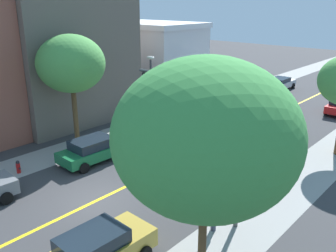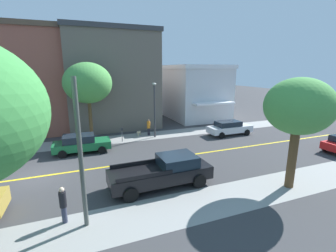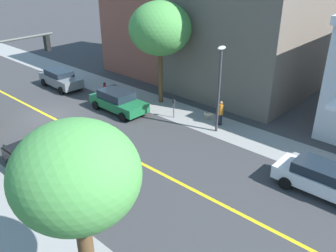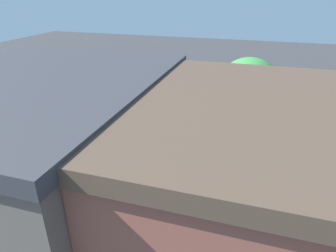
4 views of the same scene
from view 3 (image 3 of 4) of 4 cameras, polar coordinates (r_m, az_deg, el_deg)
ground_plane at (r=26.83m, az=-18.33°, el=1.47°), size 140.00×140.00×0.00m
sidewalk_left at (r=30.34m, az=-7.45°, el=5.44°), size 2.95×126.00×0.01m
road_centerline_stripe at (r=26.83m, az=-18.33°, el=1.48°), size 0.20×126.00×0.00m
tan_rowhouse at (r=35.79m, az=-0.21°, el=18.11°), size 10.05×8.35×11.26m
brick_apartment_block at (r=30.47m, az=13.10°, el=16.19°), size 11.30×10.45×11.36m
street_tree_left_near at (r=26.43m, az=-1.25°, el=15.18°), size 4.50×4.50×7.52m
street_tree_left_far at (r=10.51m, az=-14.35°, el=-7.84°), size 3.73×3.73×6.45m
fire_hydrant at (r=30.52m, az=-10.02°, el=6.15°), size 0.44×0.24×0.78m
parking_meter at (r=24.91m, az=0.92°, el=3.21°), size 0.12×0.18×1.35m
street_lamp at (r=22.24m, az=8.18°, el=7.32°), size 0.70×0.36×5.57m
grey_sedan_left_curb at (r=32.15m, az=-16.68°, el=7.23°), size 2.15×4.43×1.50m
white_sedan_left_curb at (r=18.74m, az=23.66°, el=-7.79°), size 1.96×4.80×1.50m
green_sedan_left_curb at (r=26.30m, az=-7.95°, el=3.99°), size 2.20×4.64×1.52m
black_pickup_truck at (r=18.90m, az=-17.88°, el=-5.99°), size 2.42×6.12×1.81m
pedestrian_orange_shirt at (r=24.10m, az=8.32°, el=2.15°), size 0.36×0.36×1.71m
small_dog at (r=24.97m, az=6.51°, el=1.77°), size 0.64×0.64×0.55m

